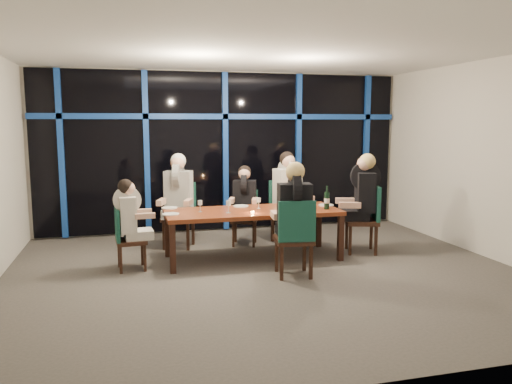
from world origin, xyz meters
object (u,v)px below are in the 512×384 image
chair_end_right (368,215)px  diner_near_mid (294,202)px  diner_far_left (178,187)px  diner_far_right (289,184)px  dining_table (253,214)px  chair_end_left (125,236)px  wine_bottle (327,200)px  diner_far_mid (244,194)px  water_pitcher (307,202)px  diner_end_right (363,189)px  chair_far_right (286,208)px  chair_far_left (180,211)px  chair_far_mid (245,214)px  diner_end_left (130,211)px  chair_near_mid (295,234)px

chair_end_right → diner_near_mid: bearing=-43.4°
diner_far_left → diner_far_right: (1.86, -0.14, 0.01)m
dining_table → chair_end_left: (-1.86, -0.12, -0.19)m
diner_near_mid → wine_bottle: (0.78, 0.74, -0.11)m
diner_far_mid → water_pitcher: 1.27m
wine_bottle → diner_end_right: bearing=13.2°
diner_far_mid → water_pitcher: size_ratio=4.07×
chair_far_right → diner_far_left: diner_far_left is taller
diner_near_mid → wine_bottle: 1.08m
chair_far_right → diner_far_right: bearing=-90.0°
chair_end_left → diner_far_mid: bearing=-67.6°
wine_bottle → chair_end_right: bearing=9.7°
chair_far_left → diner_far_right: 1.89m
chair_far_mid → wine_bottle: 1.58m
chair_far_left → diner_end_left: 1.46m
diner_far_mid → wine_bottle: size_ratio=2.47×
chair_far_mid → wine_bottle: bearing=-30.7°
dining_table → chair_far_mid: bearing=83.7°
chair_far_left → chair_near_mid: chair_far_left is taller
chair_end_left → water_pitcher: 2.70m
diner_far_right → diner_far_left: bearing=159.5°
chair_end_left → diner_end_right: 3.67m
chair_far_mid → chair_end_right: (1.75, -1.04, 0.09)m
chair_far_mid → diner_far_mid: diner_far_mid is taller
chair_near_mid → diner_near_mid: (0.01, 0.09, 0.42)m
chair_near_mid → chair_end_left: bearing=-15.6°
chair_end_left → water_pitcher: water_pitcher is taller
diner_far_mid → diner_far_right: (0.77, -0.02, 0.14)m
chair_far_mid → chair_far_right: bearing=17.9°
dining_table → diner_near_mid: size_ratio=2.54×
diner_end_right → water_pitcher: diner_end_right is taller
chair_end_left → chair_far_right: bearing=-73.3°
diner_far_mid → chair_far_left: bearing=-171.9°
dining_table → diner_far_mid: bearing=84.8°
diner_far_mid → chair_near_mid: bearing=-64.3°
chair_near_mid → diner_end_left: (-2.10, 0.93, 0.25)m
chair_far_left → chair_far_mid: size_ratio=1.16×
diner_end_left → diner_end_right: bearing=-93.9°
diner_far_left → wine_bottle: (2.11, -1.21, -0.12)m
chair_far_mid → wine_bottle: (1.00, -1.17, 0.38)m
diner_far_mid → wine_bottle: (1.02, -1.09, 0.01)m
chair_far_left → water_pitcher: chair_far_left is taller
chair_far_mid → diner_far_left: (-1.11, 0.04, 0.50)m
diner_far_left → chair_near_mid: bearing=-37.3°
diner_end_left → wine_bottle: bearing=-96.8°
chair_near_mid → water_pitcher: chair_near_mid is taller
chair_end_left → diner_far_right: diner_far_right is taller
chair_far_right → wine_bottle: bearing=-92.7°
chair_end_right → water_pitcher: bearing=-68.7°
chair_far_left → diner_end_left: (-0.81, -1.19, 0.25)m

